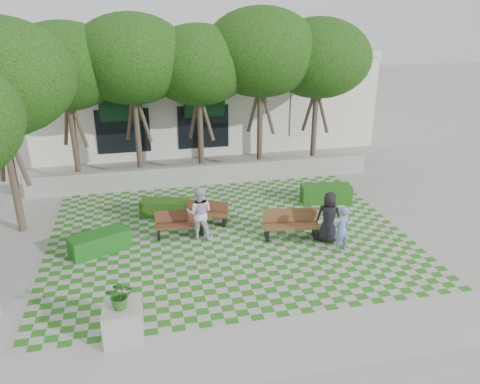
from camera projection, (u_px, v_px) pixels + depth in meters
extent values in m
plane|color=gray|center=(235.00, 250.00, 15.15)|extent=(90.00, 90.00, 0.00)
plane|color=#2B721E|center=(229.00, 236.00, 16.05)|extent=(12.00, 12.00, 0.00)
cube|color=#9E9B93|center=(276.00, 346.00, 10.89)|extent=(16.00, 2.00, 0.01)
cube|color=#9E9B93|center=(3.00, 259.00, 14.61)|extent=(2.00, 12.00, 0.01)
cube|color=#9E9B93|center=(206.00, 174.00, 20.60)|extent=(15.00, 0.36, 0.90)
cube|color=brown|center=(291.00, 226.00, 15.75)|extent=(1.92, 0.82, 0.06)
cube|color=brown|center=(290.00, 215.00, 15.90)|extent=(1.86, 0.39, 0.47)
cube|color=black|center=(267.00, 233.00, 15.78)|extent=(0.18, 0.53, 0.45)
cube|color=black|center=(315.00, 231.00, 15.90)|extent=(0.18, 0.53, 0.45)
cube|color=#55321D|center=(206.00, 214.00, 16.82)|extent=(1.62, 1.02, 0.05)
cube|color=#55321D|center=(207.00, 206.00, 16.94)|extent=(1.48, 0.68, 0.39)
cube|color=black|center=(188.00, 218.00, 17.00)|extent=(0.24, 0.43, 0.38)
cube|color=black|center=(225.00, 220.00, 16.79)|extent=(0.24, 0.43, 0.38)
cube|color=#4F2A1B|center=(180.00, 225.00, 15.93)|extent=(1.67, 0.53, 0.06)
cube|color=#4F2A1B|center=(179.00, 215.00, 16.06)|extent=(1.66, 0.14, 0.42)
cube|color=black|center=(159.00, 232.00, 15.87)|extent=(0.10, 0.46, 0.41)
cube|color=black|center=(202.00, 229.00, 16.15)|extent=(0.10, 0.46, 0.41)
cube|color=#1C5015|center=(326.00, 194.00, 18.77)|extent=(2.05, 1.05, 0.69)
cube|color=#1D4612|center=(165.00, 208.00, 17.53)|extent=(1.89, 1.15, 0.62)
cube|color=#155018|center=(100.00, 242.00, 14.95)|extent=(2.01, 1.46, 0.65)
cube|color=#9E9B93|center=(123.00, 323.00, 10.97)|extent=(0.91, 0.91, 0.89)
imported|color=#2A6720|center=(120.00, 295.00, 10.67)|extent=(0.64, 0.56, 0.69)
imported|color=#6A7FC2|center=(342.00, 229.00, 14.85)|extent=(0.63, 0.49, 1.55)
imported|color=black|center=(329.00, 217.00, 15.42)|extent=(1.02, 0.93, 1.75)
imported|color=silver|center=(200.00, 213.00, 15.63)|extent=(1.05, 0.92, 1.84)
cylinder|color=#47382B|center=(75.00, 143.00, 20.26)|extent=(0.26, 0.26, 3.64)
ellipsoid|color=#1E4C11|center=(64.00, 66.00, 19.05)|extent=(4.80, 4.80, 3.60)
cylinder|color=#47382B|center=(138.00, 138.00, 20.77)|extent=(0.26, 0.26, 3.81)
ellipsoid|color=#1E4C11|center=(131.00, 59.00, 19.50)|extent=(5.00, 5.00, 3.75)
cylinder|color=#47382B|center=(201.00, 137.00, 21.37)|extent=(0.26, 0.26, 3.58)
ellipsoid|color=#1E4C11|center=(198.00, 65.00, 20.18)|extent=(4.60, 4.60, 3.45)
cylinder|color=#47382B|center=(260.00, 130.00, 21.87)|extent=(0.26, 0.26, 3.92)
ellipsoid|color=#1E4C11|center=(261.00, 52.00, 20.57)|extent=(5.20, 5.20, 3.90)
cylinder|color=#47382B|center=(314.00, 129.00, 22.45)|extent=(0.26, 0.26, 3.70)
ellipsoid|color=#1E4C11|center=(318.00, 58.00, 21.23)|extent=(4.80, 4.80, 3.60)
cylinder|color=#47382B|center=(14.00, 180.00, 15.76)|extent=(0.26, 0.26, 3.81)
cube|color=white|center=(201.00, 95.00, 27.29)|extent=(18.00, 8.00, 5.00)
cube|color=white|center=(211.00, 58.00, 22.74)|extent=(18.00, 0.30, 0.30)
cube|color=black|center=(306.00, 110.00, 24.76)|extent=(1.40, 0.10, 2.40)
cylinder|color=#103B1C|center=(120.00, 103.00, 22.56)|extent=(3.00, 1.80, 1.80)
cube|color=black|center=(123.00, 131.00, 23.08)|extent=(2.60, 0.08, 2.20)
cylinder|color=#103B1C|center=(203.00, 99.00, 23.36)|extent=(3.00, 1.80, 1.80)
cube|color=black|center=(203.00, 127.00, 23.88)|extent=(2.60, 0.08, 2.20)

